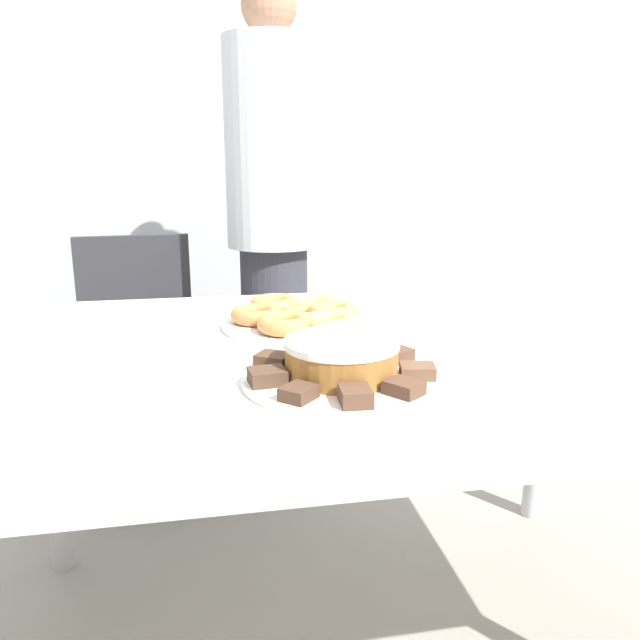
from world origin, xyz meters
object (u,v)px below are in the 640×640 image
object	(u,v)px
person_standing	(273,230)
frosted_cake	(342,358)
plate_donuts	(304,323)
office_chair_left	(139,372)
plate_cake	(341,378)

from	to	relation	value
person_standing	frosted_cake	distance (m)	1.13
person_standing	plate_donuts	distance (m)	0.76
office_chair_left	plate_donuts	bearing A→B (deg)	-64.06
plate_donuts	plate_cake	bearing A→B (deg)	-89.68
person_standing	frosted_cake	size ratio (longest dim) A/B	8.59
person_standing	plate_cake	xyz separation A→B (m)	(-0.01, -1.13, -0.13)
person_standing	plate_cake	distance (m)	1.14
person_standing	frosted_cake	bearing A→B (deg)	-90.75
plate_cake	plate_donuts	bearing A→B (deg)	90.32
person_standing	plate_donuts	world-z (taller)	person_standing
person_standing	plate_donuts	size ratio (longest dim) A/B	4.46
person_standing	frosted_cake	xyz separation A→B (m)	(-0.01, -1.13, -0.10)
plate_cake	person_standing	bearing A→B (deg)	89.25
office_chair_left	plate_cake	distance (m)	1.30
office_chair_left	plate_cake	world-z (taller)	office_chair_left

